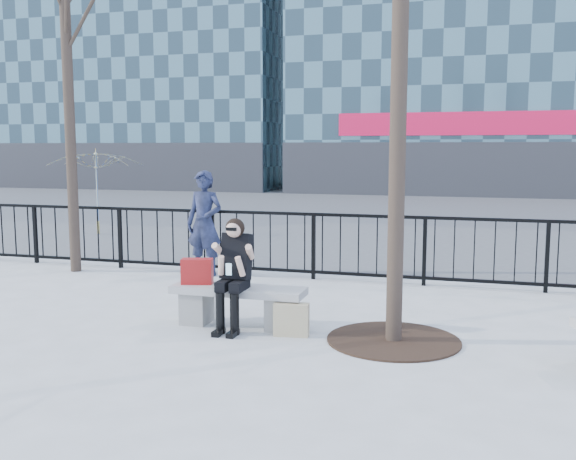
# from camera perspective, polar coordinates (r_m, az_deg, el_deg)

# --- Properties ---
(ground) EXTENTS (120.00, 120.00, 0.00)m
(ground) POSITION_cam_1_polar(r_m,az_deg,el_deg) (7.96, -4.43, -8.49)
(ground) COLOR #9F9F9A
(ground) RESTS_ON ground
(street_surface) EXTENTS (60.00, 23.00, 0.01)m
(street_surface) POSITION_cam_1_polar(r_m,az_deg,el_deg) (22.43, 9.18, 1.71)
(street_surface) COLOR #474747
(street_surface) RESTS_ON ground
(railing) EXTENTS (14.00, 0.06, 1.10)m
(railing) POSITION_cam_1_polar(r_m,az_deg,el_deg) (10.64, 1.24, -1.39)
(railing) COLOR black
(railing) RESTS_ON ground
(tree_grate) EXTENTS (1.50, 1.50, 0.02)m
(tree_grate) POSITION_cam_1_polar(r_m,az_deg,el_deg) (7.42, 9.35, -9.64)
(tree_grate) COLOR black
(tree_grate) RESTS_ON ground
(bench_main) EXTENTS (1.65, 0.46, 0.49)m
(bench_main) POSITION_cam_1_polar(r_m,az_deg,el_deg) (7.88, -4.45, -6.39)
(bench_main) COLOR slate
(bench_main) RESTS_ON ground
(seated_woman) EXTENTS (0.50, 0.64, 1.34)m
(seated_woman) POSITION_cam_1_polar(r_m,az_deg,el_deg) (7.65, -4.90, -3.97)
(seated_woman) COLOR black
(seated_woman) RESTS_ON ground
(handbag) EXTENTS (0.41, 0.26, 0.31)m
(handbag) POSITION_cam_1_polar(r_m,az_deg,el_deg) (8.03, -8.08, -3.65)
(handbag) COLOR #A91514
(handbag) RESTS_ON bench_main
(shopping_bag) EXTENTS (0.42, 0.19, 0.38)m
(shopping_bag) POSITION_cam_1_polar(r_m,az_deg,el_deg) (7.48, 0.30, -7.97)
(shopping_bag) COLOR #C3BA8A
(shopping_bag) RESTS_ON ground
(standing_man) EXTENTS (0.70, 0.50, 1.79)m
(standing_man) POSITION_cam_1_polar(r_m,az_deg,el_deg) (10.95, -7.44, 0.60)
(standing_man) COLOR black
(standing_man) RESTS_ON ground
(vendor_umbrella) EXTENTS (2.58, 2.62, 2.15)m
(vendor_umbrella) POSITION_cam_1_polar(r_m,az_deg,el_deg) (16.59, -16.70, 3.25)
(vendor_umbrella) COLOR yellow
(vendor_umbrella) RESTS_ON ground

